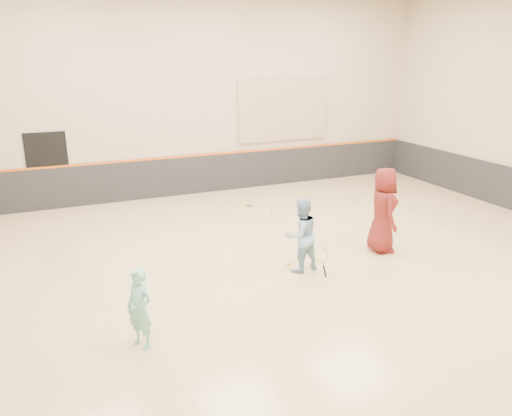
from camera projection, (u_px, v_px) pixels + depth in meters
name	position (u px, v px, depth m)	size (l,w,h in m)	color
room	(289.00, 225.00, 10.47)	(15.04, 12.04, 6.22)	tan
wainscot_back	(203.00, 174.00, 15.77)	(14.90, 0.04, 1.20)	#232326
accent_stripe	(203.00, 155.00, 15.58)	(14.90, 0.03, 0.06)	#D85914
acoustic_panel	(284.00, 110.00, 16.24)	(3.20, 0.08, 2.00)	tan
doorway	(49.00, 171.00, 13.94)	(1.10, 0.05, 2.20)	black
girl	(140.00, 309.00, 7.43)	(0.46, 0.30, 1.27)	#73C8B3
instructor	(301.00, 235.00, 10.04)	(0.75, 0.58, 1.54)	#82AAC9
young_man	(383.00, 210.00, 11.02)	(0.93, 0.61, 1.91)	maroon
held_racket	(321.00, 255.00, 9.87)	(0.37, 0.37, 0.67)	#94C02A
spare_racket	(242.00, 203.00, 14.56)	(0.60, 0.60, 0.13)	#ABCC2C
ball_under_racket	(288.00, 264.00, 10.48)	(0.07, 0.07, 0.07)	#B7C92E
ball_in_hand	(393.00, 204.00, 10.81)	(0.07, 0.07, 0.07)	yellow
ball_beside_spare	(272.00, 212.00, 13.85)	(0.07, 0.07, 0.07)	#B0C72E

